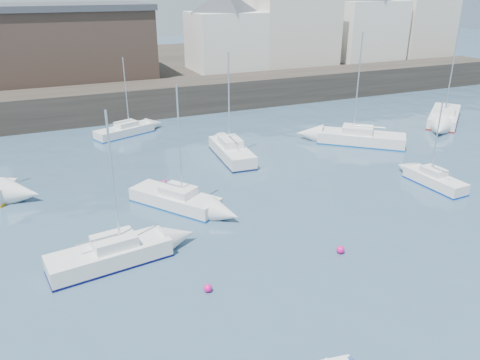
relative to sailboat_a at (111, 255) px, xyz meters
name	(u,v)px	position (x,y,z in m)	size (l,w,h in m)	color
water	(363,325)	(8.27, -8.27, -0.52)	(220.00, 220.00, 0.00)	#2D4760
quay_wall	(149,99)	(8.27, 26.73, 0.98)	(90.00, 5.00, 3.00)	#28231E
land_strip	(117,72)	(8.27, 44.73, 0.88)	(90.00, 32.00, 2.80)	#28231E
bldg_east_a	(291,14)	(28.27, 33.73, 8.29)	(13.36, 13.36, 11.80)	beige
bldg_east_b	(366,20)	(39.27, 33.23, 7.35)	(11.88, 11.88, 9.95)	white
bldg_east_c	(419,14)	(48.27, 33.23, 7.85)	(11.14, 11.14, 10.95)	beige
bldg_east_d	(225,29)	(19.27, 33.23, 6.84)	(11.14, 11.14, 8.95)	white
warehouse	(72,41)	(2.27, 34.73, 6.10)	(16.40, 10.40, 7.60)	#3D2D26
sailboat_a	(111,255)	(0.00, 0.00, 0.00)	(5.88, 2.60, 7.39)	white
sailboat_b	(175,199)	(4.57, 4.84, -0.04)	(4.78, 5.70, 7.33)	white
sailboat_c	(435,180)	(20.98, 0.99, -0.09)	(1.59, 4.38, 5.68)	white
sailboat_d	(361,138)	(21.93, 10.09, 0.02)	(6.76, 6.25, 8.91)	white
sailboat_f	(232,151)	(10.84, 11.21, 0.03)	(2.34, 6.13, 7.81)	white
sailboat_g	(444,116)	(33.51, 12.48, 0.03)	(7.40, 6.74, 9.63)	white
sailboat_h	(125,131)	(4.51, 20.33, -0.09)	(5.43, 3.42, 6.67)	white
buoy_near	(208,291)	(3.46, -3.84, -0.52)	(0.37, 0.37, 0.37)	#EB0D80
buoy_mid	(340,253)	(10.51, -3.51, -0.52)	(0.40, 0.40, 0.40)	#EB0D80
buoy_far	(164,185)	(4.80, 8.30, -0.52)	(0.35, 0.35, 0.35)	#EB0D80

